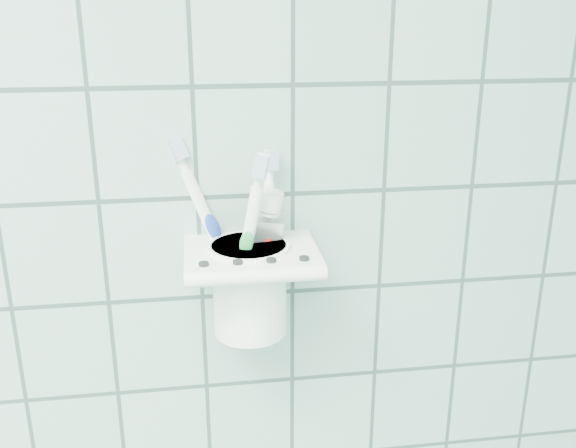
# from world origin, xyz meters

# --- Properties ---
(holder_bracket) EXTENTS (0.13, 0.11, 0.04)m
(holder_bracket) POSITION_xyz_m (0.65, 1.15, 1.31)
(holder_bracket) COLOR white
(holder_bracket) RESTS_ON wall_back
(cup) EXTENTS (0.08, 0.08, 0.10)m
(cup) POSITION_xyz_m (0.65, 1.16, 1.28)
(cup) COLOR white
(cup) RESTS_ON holder_bracket
(toothbrush_pink) EXTENTS (0.08, 0.04, 0.20)m
(toothbrush_pink) POSITION_xyz_m (0.65, 1.18, 1.34)
(toothbrush_pink) COLOR white
(toothbrush_pink) RESTS_ON cup
(toothbrush_blue) EXTENTS (0.03, 0.05, 0.18)m
(toothbrush_blue) POSITION_xyz_m (0.66, 1.15, 1.33)
(toothbrush_blue) COLOR white
(toothbrush_blue) RESTS_ON cup
(toothbrush_orange) EXTENTS (0.04, 0.03, 0.19)m
(toothbrush_orange) POSITION_xyz_m (0.63, 1.16, 1.33)
(toothbrush_orange) COLOR white
(toothbrush_orange) RESTS_ON cup
(toothpaste_tube) EXTENTS (0.06, 0.04, 0.15)m
(toothpaste_tube) POSITION_xyz_m (0.65, 1.17, 1.32)
(toothpaste_tube) COLOR silver
(toothpaste_tube) RESTS_ON cup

